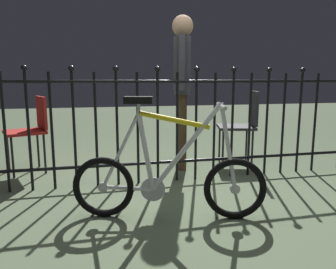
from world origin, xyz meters
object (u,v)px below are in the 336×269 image
object	(u,v)px
bicycle	(168,178)
person_visitor	(182,79)
chair_charcoal	(243,121)
chair_red	(32,126)

from	to	relation	value
bicycle	person_visitor	bearing A→B (deg)	70.31
bicycle	person_visitor	size ratio (longest dim) A/B	0.81
bicycle	person_visitor	distance (m)	1.56
chair_charcoal	person_visitor	world-z (taller)	person_visitor
chair_red	chair_charcoal	bearing A→B (deg)	-4.50
bicycle	chair_red	bearing A→B (deg)	127.47
bicycle	chair_charcoal	xyz separation A→B (m)	(1.25, 1.34, 0.22)
bicycle	person_visitor	xyz separation A→B (m)	(0.47, 1.30, 0.72)
chair_charcoal	bicycle	bearing A→B (deg)	-132.85
person_visitor	chair_charcoal	bearing A→B (deg)	3.14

